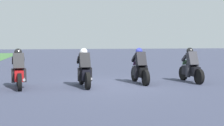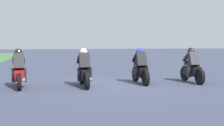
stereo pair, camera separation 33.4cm
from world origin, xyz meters
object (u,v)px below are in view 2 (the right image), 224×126
(rider_lane_a, at_px, (192,68))
(rider_lane_b, at_px, (140,69))
(rider_lane_d, at_px, (19,72))
(rider_lane_c, at_px, (84,71))

(rider_lane_a, bearing_deg, rider_lane_b, 86.20)
(rider_lane_d, bearing_deg, rider_lane_b, -94.01)
(rider_lane_a, bearing_deg, rider_lane_c, 92.94)
(rider_lane_c, bearing_deg, rider_lane_b, -82.41)
(rider_lane_a, xyz_separation_m, rider_lane_d, (-0.20, 7.19, 0.00))
(rider_lane_c, bearing_deg, rider_lane_a, -88.71)
(rider_lane_b, distance_m, rider_lane_c, 2.46)
(rider_lane_c, distance_m, rider_lane_d, 2.48)
(rider_lane_d, bearing_deg, rider_lane_c, -101.26)
(rider_lane_b, bearing_deg, rider_lane_d, 91.45)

